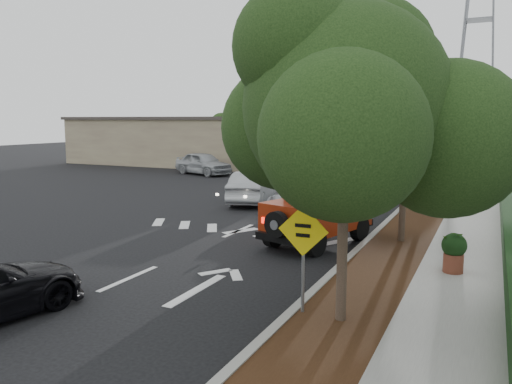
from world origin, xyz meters
The scene contains 18 objects.
ground centered at (0.00, 0.00, 0.00)m, with size 120.00×120.00×0.00m, color black.
curb centered at (4.60, 12.00, 0.07)m, with size 0.20×70.00×0.15m, color #9E9B93.
planting_strip centered at (5.60, 12.00, 0.06)m, with size 1.80×70.00×0.12m, color black.
sidewalk centered at (7.50, 12.00, 0.06)m, with size 2.00×70.00×0.12m, color gray.
hedge centered at (8.90, 12.00, 0.40)m, with size 0.80×70.00×0.80m, color black.
commercial_building centered at (-16.00, 30.00, 2.00)m, with size 22.00×12.00×4.00m, color #89735E.
transmission_tower centered at (6.00, 48.00, 0.00)m, with size 7.00×4.00×28.00m, color slate, non-canonical shape.
street_tree_near centered at (5.60, -0.50, 0.00)m, with size 3.80×3.80×5.92m, color black, non-canonical shape.
street_tree_mid centered at (5.60, 6.50, 0.00)m, with size 3.20×3.20×5.32m, color black, non-canonical shape.
street_tree_far centered at (5.60, 13.00, 0.00)m, with size 3.40×3.40×5.62m, color black, non-canonical shape.
light_pole_a centered at (-6.50, 26.00, 0.00)m, with size 2.00×0.22×9.00m, color slate, non-canonical shape.
light_pole_b centered at (-7.50, 38.00, 0.00)m, with size 2.00×0.22×9.00m, color slate, non-canonical shape.
red_jeep centered at (3.21, 5.64, 1.08)m, with size 2.79×4.32×2.12m.
silver_suv_ahead centered at (1.43, 9.93, 0.69)m, with size 2.30×4.99×1.39m, color #9D9EA4.
silver_sedan_oncoming centered at (-2.21, 11.75, 0.75)m, with size 1.59×4.55×1.50m, color #A0A3A7.
parked_suv centered at (-10.79, 21.29, 0.82)m, with size 1.93×4.80×1.63m, color #A2A5A9.
speed_hump_sign centered at (4.80, -0.47, 1.53)m, with size 1.04×0.09×2.21m.
terracotta_planter centered at (7.34, 3.66, 0.73)m, with size 0.62×0.62×1.08m.
Camera 1 is at (8.07, -9.54, 3.97)m, focal length 35.00 mm.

